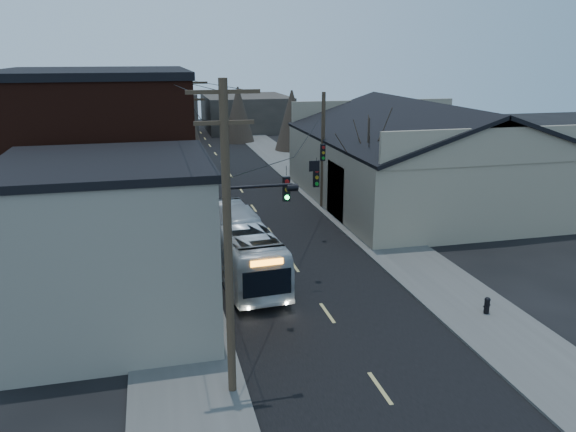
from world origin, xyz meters
The scene contains 15 objects.
ground centered at (0.00, 0.00, 0.00)m, with size 160.00×160.00×0.00m, color black.
road_surface centered at (0.00, 30.00, 0.01)m, with size 9.00×110.00×0.02m, color black.
sidewalk_left centered at (-6.50, 30.00, 0.06)m, with size 4.00×110.00×0.12m, color #474744.
sidewalk_right centered at (6.50, 30.00, 0.06)m, with size 4.00×110.00×0.12m, color #474744.
building_clapboard centered at (-9.00, 9.00, 3.50)m, with size 8.00×8.00×7.00m, color gray.
building_brick centered at (-10.00, 20.00, 5.00)m, with size 10.00×12.00×10.00m, color black.
building_left_far centered at (-9.50, 36.00, 3.50)m, with size 9.00×14.00×7.00m, color #2F2A25.
warehouse centered at (13.00, 25.00, 2.70)m, with size 16.16×20.60×7.73m.
building_far_left centered at (-6.00, 65.00, 3.00)m, with size 10.00×12.00×6.00m, color #2F2A25.
building_far_right centered at (7.00, 70.00, 2.50)m, with size 12.00×14.00×5.00m, color #2F2A25.
bare_tree centered at (6.50, 20.00, 3.60)m, with size 0.40×0.40×7.20m, color black.
utility_lines centered at (-3.11, 24.14, 4.95)m, with size 11.24×45.28×10.50m.
bus centered at (-3.00, 13.74, 1.51)m, with size 2.53×10.81×3.01m, color silver.
parked_car centered at (-4.05, 36.62, 0.75)m, with size 1.60×4.58×1.51m, color #A1A4A8.
fire_hydrant centered at (6.76, 6.10, 0.53)m, with size 0.37×0.26×0.77m.
Camera 1 is at (-7.17, -13.73, 11.22)m, focal length 35.00 mm.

